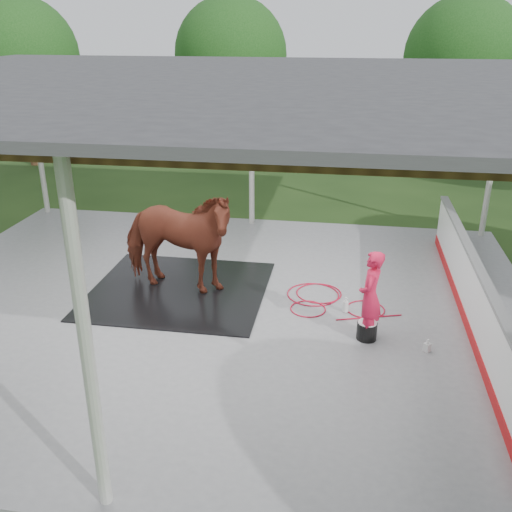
% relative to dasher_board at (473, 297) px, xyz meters
% --- Properties ---
extents(ground, '(100.00, 100.00, 0.00)m').
position_rel_dasher_board_xyz_m(ground, '(-4.60, 0.00, -0.59)').
color(ground, '#1E3814').
extents(concrete_slab, '(12.00, 10.00, 0.05)m').
position_rel_dasher_board_xyz_m(concrete_slab, '(-4.60, 0.00, -0.57)').
color(concrete_slab, slate).
rests_on(concrete_slab, ground).
extents(pavilion_structure, '(12.60, 10.60, 4.05)m').
position_rel_dasher_board_xyz_m(pavilion_structure, '(-4.60, -0.00, 3.37)').
color(pavilion_structure, beige).
rests_on(pavilion_structure, ground).
extents(dasher_board, '(0.16, 8.00, 1.15)m').
position_rel_dasher_board_xyz_m(dasher_board, '(0.00, 0.00, 0.00)').
color(dasher_board, '#AD0E11').
rests_on(dasher_board, concrete_slab).
extents(tree_belt, '(28.00, 28.00, 5.80)m').
position_rel_dasher_board_xyz_m(tree_belt, '(-4.30, 0.90, 3.20)').
color(tree_belt, '#382314').
rests_on(tree_belt, ground).
extents(rubber_mat, '(3.34, 3.13, 0.03)m').
position_rel_dasher_board_xyz_m(rubber_mat, '(-5.32, 0.51, -0.53)').
color(rubber_mat, black).
rests_on(rubber_mat, concrete_slab).
extents(horse, '(2.56, 1.47, 2.04)m').
position_rel_dasher_board_xyz_m(horse, '(-5.32, 0.51, 0.50)').
color(horse, brown).
rests_on(horse, rubber_mat).
extents(handler, '(0.47, 0.62, 1.54)m').
position_rel_dasher_board_xyz_m(handler, '(-1.74, -0.71, 0.23)').
color(handler, red).
rests_on(handler, concrete_slab).
extents(wash_bucket, '(0.33, 0.33, 0.31)m').
position_rel_dasher_board_xyz_m(wash_bucket, '(-1.74, -0.74, -0.38)').
color(wash_bucket, black).
rests_on(wash_bucket, concrete_slab).
extents(soap_bottle_a, '(0.16, 0.16, 0.29)m').
position_rel_dasher_board_xyz_m(soap_bottle_a, '(-2.10, 0.14, -0.40)').
color(soap_bottle_a, silver).
rests_on(soap_bottle_a, concrete_slab).
extents(soap_bottle_b, '(0.14, 0.14, 0.22)m').
position_rel_dasher_board_xyz_m(soap_bottle_b, '(-0.80, -0.98, -0.43)').
color(soap_bottle_b, '#338CD8').
rests_on(soap_bottle_b, concrete_slab).
extents(hose_coil, '(2.12, 1.46, 0.02)m').
position_rel_dasher_board_xyz_m(hose_coil, '(-2.51, 0.57, -0.53)').
color(hose_coil, '#AC0C27').
rests_on(hose_coil, concrete_slab).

